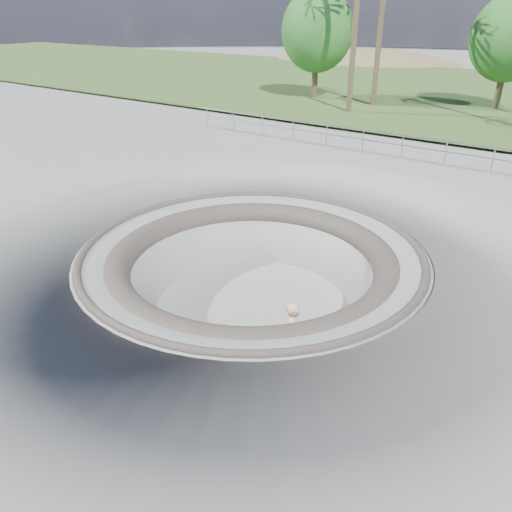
{
  "coord_description": "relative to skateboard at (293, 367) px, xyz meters",
  "views": [
    {
      "loc": [
        7.89,
        -10.83,
        6.5
      ],
      "look_at": [
        0.21,
        -0.09,
        -0.1
      ],
      "focal_mm": 35.0,
      "sensor_mm": 36.0,
      "label": 1
    }
  ],
  "objects": [
    {
      "name": "safety_railing",
      "position": [
        -2.7,
        13.94,
        2.52
      ],
      "size": [
        25.0,
        0.06,
        1.03
      ],
      "color": "gray",
      "rests_on": "ground"
    },
    {
      "name": "ground",
      "position": [
        -2.7,
        1.94,
        1.83
      ],
      "size": [
        180.0,
        180.0,
        0.0
      ],
      "primitive_type": "plane",
      "color": "gray",
      "rests_on": "ground"
    },
    {
      "name": "skateboard",
      "position": [
        0.0,
        0.0,
        0.0
      ],
      "size": [
        0.89,
        0.31,
        0.09
      ],
      "color": "brown",
      "rests_on": "ground"
    },
    {
      "name": "bushy_tree_left",
      "position": [
        -14.39,
        26.19,
        6.79
      ],
      "size": [
        5.36,
        4.87,
        7.73
      ],
      "color": "brown",
      "rests_on": "ground"
    },
    {
      "name": "skate_bowl",
      "position": [
        -2.7,
        1.94,
        -0.0
      ],
      "size": [
        14.0,
        14.0,
        4.1
      ],
      "color": "gray",
      "rests_on": "ground"
    },
    {
      "name": "grass_strip",
      "position": [
        -2.7,
        35.94,
        2.05
      ],
      "size": [
        180.0,
        36.0,
        0.12
      ],
      "color": "#3E5823",
      "rests_on": "ground"
    },
    {
      "name": "skater",
      "position": [
        0.0,
        0.0,
        0.97
      ],
      "size": [
        0.66,
        0.81,
        1.91
      ],
      "primitive_type": "imported",
      "rotation": [
        0.0,
        0.0,
        1.91
      ],
      "color": "#D4B889",
      "rests_on": "skateboard"
    },
    {
      "name": "bushy_tree_mid",
      "position": [
        -1.9,
        29.47,
        6.52
      ],
      "size": [
        5.05,
        4.59,
        7.29
      ],
      "color": "brown",
      "rests_on": "ground"
    }
  ]
}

